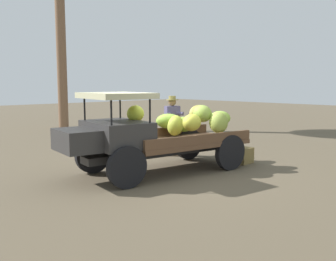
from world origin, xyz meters
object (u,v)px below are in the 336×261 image
(wooden_crate, at_px, (240,155))
(loose_banana_bunch, at_px, (143,148))
(farmer, at_px, (172,122))
(truck, at_px, (151,134))

(wooden_crate, xyz_separation_m, loose_banana_bunch, (1.06, -2.68, -0.03))
(loose_banana_bunch, bearing_deg, wooden_crate, 111.53)
(farmer, relative_size, loose_banana_bunch, 3.22)
(truck, relative_size, loose_banana_bunch, 8.67)
(truck, relative_size, wooden_crate, 8.14)
(farmer, xyz_separation_m, wooden_crate, (-0.61, 1.90, -0.77))
(truck, distance_m, farmer, 2.17)
(wooden_crate, relative_size, loose_banana_bunch, 1.07)
(wooden_crate, height_order, loose_banana_bunch, wooden_crate)
(wooden_crate, bearing_deg, truck, -16.47)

